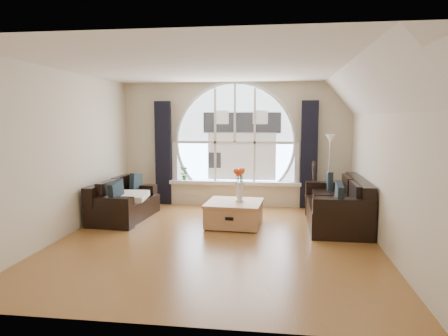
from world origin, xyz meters
TOP-DOWN VIEW (x-y plane):
  - ground at (0.00, 0.00)m, footprint 5.00×5.50m
  - ceiling at (0.00, 0.00)m, footprint 5.00×5.50m
  - wall_back at (0.00, 2.75)m, footprint 5.00×0.01m
  - wall_front at (0.00, -2.75)m, footprint 5.00×0.01m
  - wall_left at (-2.50, 0.00)m, footprint 0.01×5.50m
  - wall_right at (2.50, 0.00)m, footprint 0.01×5.50m
  - attic_slope at (2.20, 0.00)m, footprint 0.92×5.50m
  - arched_window at (0.00, 2.72)m, footprint 2.60×0.06m
  - window_sill at (0.00, 2.65)m, footprint 2.90×0.22m
  - window_frame at (0.00, 2.69)m, footprint 2.76×0.08m
  - neighbor_house at (0.15, 2.71)m, footprint 1.70×0.02m
  - curtain_left at (-1.60, 2.63)m, footprint 0.35×0.12m
  - curtain_right at (1.60, 2.63)m, footprint 0.35×0.12m
  - sofa_left at (-1.96, 1.16)m, footprint 0.93×1.68m
  - sofa_right at (1.99, 1.14)m, footprint 1.00×1.96m
  - coffee_chest at (0.18, 0.94)m, footprint 1.03×1.03m
  - throw_blanket at (-1.73, 0.90)m, footprint 0.57×0.57m
  - vase_flowers at (0.27, 0.98)m, footprint 0.24×0.24m
  - floor_lamp at (2.00, 2.35)m, footprint 0.24×0.24m
  - guitar at (1.69, 2.37)m, footprint 0.42×0.34m
  - potted_plant at (-1.14, 2.65)m, footprint 0.20×0.17m

SIDE VIEW (x-z plane):
  - ground at x=0.00m, z-range -0.01..0.01m
  - coffee_chest at x=0.18m, z-range 0.00..0.48m
  - sofa_left at x=-1.96m, z-range 0.04..0.76m
  - sofa_right at x=1.99m, z-range -0.03..0.83m
  - throw_blanket at x=-1.73m, z-range 0.45..0.55m
  - window_sill at x=0.00m, z-range 0.47..0.55m
  - guitar at x=1.69m, z-range 0.00..1.06m
  - potted_plant at x=-1.14m, z-range 0.55..0.88m
  - floor_lamp at x=2.00m, z-range 0.00..1.60m
  - vase_flowers at x=0.27m, z-range 0.48..1.18m
  - curtain_left at x=-1.60m, z-range 0.00..2.30m
  - curtain_right at x=1.60m, z-range 0.00..2.30m
  - wall_back at x=0.00m, z-range 0.00..2.70m
  - wall_front at x=0.00m, z-range 0.00..2.70m
  - wall_left at x=-2.50m, z-range 0.00..2.70m
  - wall_right at x=2.50m, z-range 0.00..2.70m
  - neighbor_house at x=0.15m, z-range 0.75..2.25m
  - arched_window at x=0.00m, z-range 0.55..2.70m
  - window_frame at x=0.00m, z-range 0.55..2.70m
  - attic_slope at x=2.20m, z-range 1.99..2.71m
  - ceiling at x=0.00m, z-range 2.70..2.71m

